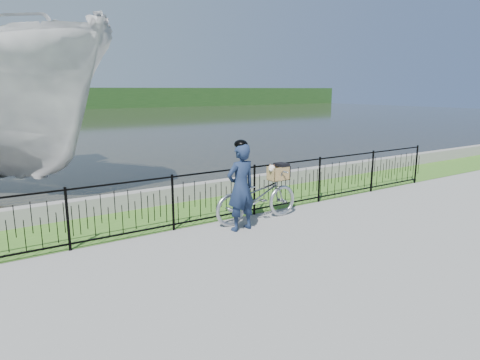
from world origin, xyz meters
TOP-DOWN VIEW (x-y plane):
  - ground at (0.00, 0.00)m, footprint 120.00×120.00m
  - grass_strip at (0.00, 2.60)m, footprint 60.00×2.00m
  - water at (0.00, 33.00)m, footprint 120.00×120.00m
  - quay_wall at (0.00, 3.60)m, footprint 60.00×0.30m
  - fence at (0.00, 1.60)m, footprint 14.00×0.06m
  - far_building_right at (6.00, 58.50)m, footprint 6.00×3.00m
  - bicycle_rig at (0.79, 1.20)m, footprint 2.06×0.72m
  - cyclist at (0.15, 0.87)m, footprint 0.66×0.46m

SIDE VIEW (x-z plane):
  - ground at x=0.00m, z-range 0.00..0.00m
  - water at x=0.00m, z-range 0.00..0.00m
  - grass_strip at x=0.00m, z-range 0.00..0.01m
  - quay_wall at x=0.00m, z-range 0.00..0.40m
  - bicycle_rig at x=0.79m, z-range -0.06..1.16m
  - fence at x=0.00m, z-range 0.00..1.15m
  - cyclist at x=0.15m, z-range -0.01..1.82m
  - far_building_right at x=6.00m, z-range 0.00..3.20m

